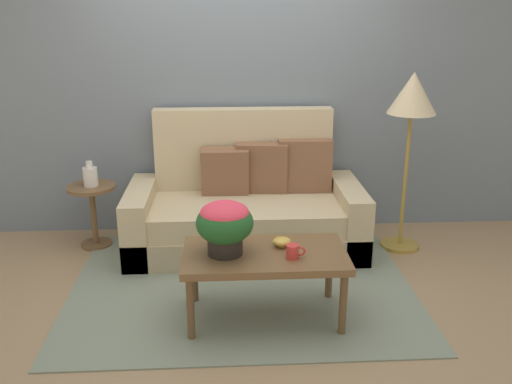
# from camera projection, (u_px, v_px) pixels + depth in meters

# --- Properties ---
(ground_plane) EXTENTS (14.00, 14.00, 0.00)m
(ground_plane) POSITION_uv_depth(u_px,v_px,m) (242.00, 286.00, 4.11)
(ground_plane) COLOR #997A56
(wall_back) EXTENTS (6.40, 0.12, 2.87)m
(wall_back) POSITION_uv_depth(u_px,v_px,m) (236.00, 70.00, 4.81)
(wall_back) COLOR slate
(wall_back) RESTS_ON ground
(area_rug) EXTENTS (2.47, 1.95, 0.01)m
(area_rug) POSITION_uv_depth(u_px,v_px,m) (242.00, 285.00, 4.11)
(area_rug) COLOR gray
(area_rug) RESTS_ON ground
(couch) EXTENTS (1.94, 0.91, 1.13)m
(couch) POSITION_uv_depth(u_px,v_px,m) (246.00, 208.00, 4.71)
(couch) COLOR tan
(couch) RESTS_ON ground
(coffee_table) EXTENTS (1.05, 0.58, 0.47)m
(coffee_table) POSITION_uv_depth(u_px,v_px,m) (265.00, 260.00, 3.56)
(coffee_table) COLOR brown
(coffee_table) RESTS_ON ground
(side_table) EXTENTS (0.40, 0.40, 0.54)m
(side_table) POSITION_uv_depth(u_px,v_px,m) (93.00, 205.00, 4.68)
(side_table) COLOR brown
(side_table) RESTS_ON ground
(floor_lamp) EXTENTS (0.39, 0.39, 1.48)m
(floor_lamp) POSITION_uv_depth(u_px,v_px,m) (412.00, 104.00, 4.38)
(floor_lamp) COLOR olive
(floor_lamp) RESTS_ON ground
(potted_plant) EXTENTS (0.36, 0.36, 0.34)m
(potted_plant) POSITION_uv_depth(u_px,v_px,m) (225.00, 223.00, 3.46)
(potted_plant) COLOR black
(potted_plant) RESTS_ON coffee_table
(coffee_mug) EXTENTS (0.12, 0.08, 0.09)m
(coffee_mug) POSITION_uv_depth(u_px,v_px,m) (293.00, 251.00, 3.45)
(coffee_mug) COLOR red
(coffee_mug) RESTS_ON coffee_table
(snack_bowl) EXTENTS (0.12, 0.12, 0.06)m
(snack_bowl) POSITION_uv_depth(u_px,v_px,m) (282.00, 242.00, 3.62)
(snack_bowl) COLOR gold
(snack_bowl) RESTS_ON coffee_table
(table_vase) EXTENTS (0.12, 0.12, 0.21)m
(table_vase) POSITION_uv_depth(u_px,v_px,m) (90.00, 176.00, 4.60)
(table_vase) COLOR silver
(table_vase) RESTS_ON side_table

